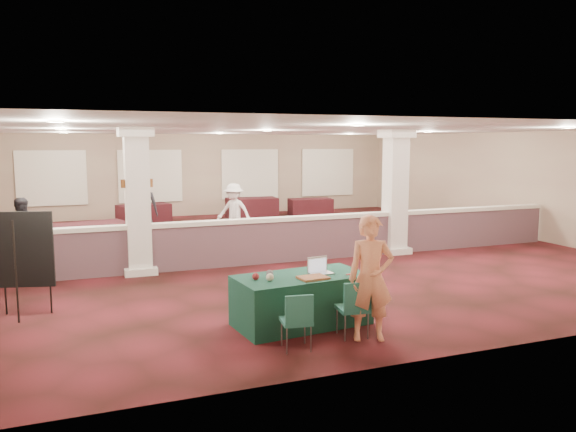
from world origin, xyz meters
name	(u,v)px	position (x,y,z in m)	size (l,w,h in m)	color
ground	(267,250)	(0.00, 0.00, 0.00)	(16.00, 16.00, 0.00)	#4E1319
wall_back	(202,175)	(0.00, 8.00, 1.60)	(16.00, 0.04, 3.20)	gray
wall_front	(462,239)	(0.00, -8.00, 1.60)	(16.00, 0.04, 3.20)	gray
wall_right	(506,183)	(8.00, 0.00, 1.60)	(0.04, 16.00, 3.20)	gray
ceiling	(267,130)	(0.00, 0.00, 3.20)	(16.00, 16.00, 0.02)	silver
partition_wall	(287,238)	(0.00, -1.50, 0.57)	(15.60, 0.28, 1.10)	brown
column_left	(138,200)	(-3.50, -1.50, 1.64)	(0.72, 0.72, 3.20)	silver
column_right	(395,191)	(3.00, -1.50, 1.64)	(0.72, 0.72, 3.20)	silver
sconce_left	(124,184)	(-3.78, -1.50, 2.00)	(0.12, 0.12, 0.18)	brown
sconce_right	(150,183)	(-3.22, -1.50, 2.00)	(0.12, 0.12, 0.18)	brown
near_table	(301,300)	(-1.50, -6.03, 0.40)	(2.07, 1.04, 0.80)	#0E3426
conf_chair_main	(355,304)	(-1.01, -6.90, 0.51)	(0.49, 0.49, 0.87)	#1B4F4D
conf_chair_side	(297,317)	(-1.99, -7.08, 0.49)	(0.47, 0.47, 0.82)	#1B4F4D
easel_board	(21,251)	(-5.65, -4.07, 1.12)	(1.02, 0.60, 1.77)	black
woman	(371,278)	(-0.82, -7.03, 0.92)	(0.66, 0.44, 1.85)	#DD7760
far_table_front_left	(86,239)	(-4.54, 1.14, 0.41)	(2.00, 1.00, 0.81)	black
far_table_front_center	(330,232)	(2.00, 0.30, 0.34)	(1.68, 0.84, 0.68)	black
far_table_front_right	(432,226)	(5.46, 0.30, 0.33)	(1.65, 0.83, 0.67)	black
far_table_back_left	(144,214)	(-2.50, 6.13, 0.36)	(1.76, 0.88, 0.71)	black
far_table_back_center	(252,208)	(1.58, 6.41, 0.39)	(1.90, 0.95, 0.77)	black
far_table_back_right	(310,207)	(3.94, 6.21, 0.34)	(1.67, 0.83, 0.68)	black
attendee_a	(25,232)	(-5.90, 0.20, 0.81)	(0.78, 0.43, 1.62)	black
attendee_b	(234,212)	(-0.36, 1.99, 0.84)	(1.07, 0.49, 1.68)	silver
attendee_c	(402,198)	(6.46, 3.58, 0.84)	(0.98, 0.47, 1.68)	black
attendee_d	(142,206)	(-2.84, 3.50, 0.95)	(0.94, 0.51, 1.91)	black
laptop_base	(321,273)	(-1.17, -6.05, 0.81)	(0.36, 0.25, 0.02)	silver
laptop_screen	(317,264)	(-1.18, -5.93, 0.94)	(0.36, 0.01, 0.24)	silver
screen_glow	(317,265)	(-1.18, -5.93, 0.92)	(0.33, 0.00, 0.21)	#D0E0FA
knitting	(313,278)	(-1.42, -6.30, 0.81)	(0.44, 0.33, 0.03)	#C25E1F
yarn_cream	(270,277)	(-2.09, -6.20, 0.86)	(0.12, 0.12, 0.12)	beige
yarn_red	(256,276)	(-2.27, -6.06, 0.85)	(0.11, 0.11, 0.11)	maroon
yarn_grey	(270,273)	(-2.00, -5.95, 0.85)	(0.11, 0.11, 0.11)	#4D4D52
scissors	(350,274)	(-0.76, -6.26, 0.80)	(0.13, 0.03, 0.01)	#AE1216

